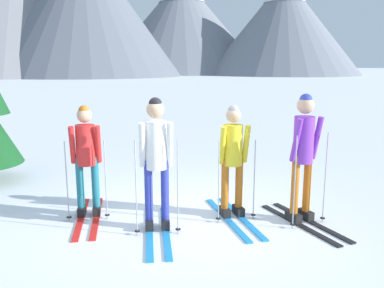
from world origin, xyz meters
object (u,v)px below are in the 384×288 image
(skier_in_white, at_px, (156,158))
(skier_in_red, at_px, (86,157))
(skier_in_yellow, at_px, (233,158))
(skier_in_purple, at_px, (303,152))

(skier_in_white, bearing_deg, skier_in_red, 150.26)
(skier_in_white, bearing_deg, skier_in_yellow, 19.39)
(skier_in_white, height_order, skier_in_purple, skier_in_purple)
(skier_in_white, xyz_separation_m, skier_in_purple, (2.05, 0.13, 0.02))
(skier_in_purple, bearing_deg, skier_in_red, 171.59)
(skier_in_yellow, relative_size, skier_in_purple, 0.94)
(skier_in_purple, bearing_deg, skier_in_yellow, 164.76)
(skier_in_red, height_order, skier_in_yellow, skier_in_yellow)
(skier_in_red, xyz_separation_m, skier_in_white, (1.02, -0.58, 0.11))
(skier_in_white, relative_size, skier_in_yellow, 1.05)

